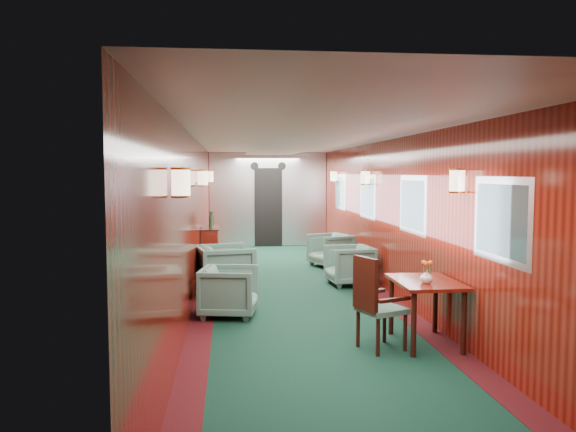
% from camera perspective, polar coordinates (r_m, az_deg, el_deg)
% --- Properties ---
extents(room, '(12.00, 12.10, 2.40)m').
position_cam_1_polar(room, '(8.45, 0.73, 2.74)').
color(room, '#0D3122').
rests_on(room, ground).
extents(bulkhead, '(2.98, 0.17, 2.39)m').
position_cam_1_polar(bulkhead, '(14.35, -2.03, 1.64)').
color(bulkhead, silver).
rests_on(bulkhead, ground).
extents(windows_right, '(0.02, 8.60, 0.80)m').
position_cam_1_polar(windows_right, '(9.00, 10.00, 1.60)').
color(windows_right, silver).
rests_on(windows_right, ground).
extents(wall_sconces, '(2.97, 7.97, 0.25)m').
position_cam_1_polar(wall_sconces, '(9.01, 0.31, 3.83)').
color(wall_sconces, '#FFE9C6').
rests_on(wall_sconces, ground).
extents(dining_table, '(0.67, 0.95, 0.71)m').
position_cam_1_polar(dining_table, '(6.37, 13.82, -7.37)').
color(dining_table, maroon).
rests_on(dining_table, ground).
extents(side_chair, '(0.57, 0.59, 1.01)m').
position_cam_1_polar(side_chair, '(6.06, 8.76, -8.39)').
color(side_chair, '#1F4A43').
rests_on(side_chair, ground).
extents(credenza, '(0.31, 1.00, 1.17)m').
position_cam_1_polar(credenza, '(10.40, -7.88, -3.50)').
color(credenza, maroon).
rests_on(credenza, ground).
extents(flower_vase, '(0.16, 0.16, 0.14)m').
position_cam_1_polar(flower_vase, '(6.17, 13.89, -6.00)').
color(flower_vase, white).
rests_on(flower_vase, dining_table).
extents(armchair_left_near, '(0.83, 0.81, 0.66)m').
position_cam_1_polar(armchair_left_near, '(7.47, -6.00, -7.62)').
color(armchair_left_near, '#1F4A43').
rests_on(armchair_left_near, ground).
extents(armchair_left_far, '(1.00, 0.99, 0.76)m').
position_cam_1_polar(armchair_left_far, '(8.84, -6.40, -5.38)').
color(armchair_left_far, '#1F4A43').
rests_on(armchair_left_far, ground).
extents(armchair_right_near, '(0.80, 0.78, 0.67)m').
position_cam_1_polar(armchair_right_near, '(9.51, 6.25, -4.99)').
color(armchair_right_near, '#1F4A43').
rests_on(armchair_right_near, ground).
extents(armchair_right_far, '(0.94, 0.93, 0.66)m').
position_cam_1_polar(armchair_right_far, '(11.32, 4.29, -3.47)').
color(armchair_right_far, '#1F4A43').
rests_on(armchair_right_far, ground).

